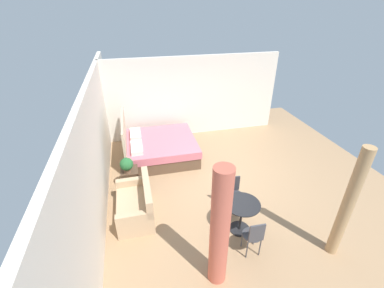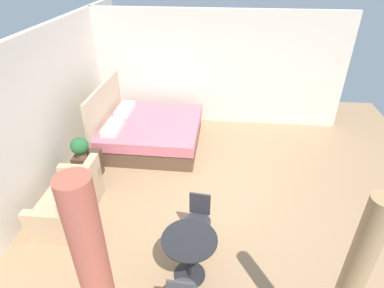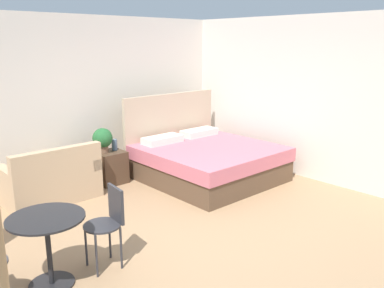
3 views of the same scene
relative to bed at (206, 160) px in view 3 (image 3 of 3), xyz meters
The scene contains 10 objects.
ground_plane 2.16m from the bed, 137.30° to the right, with size 8.89×8.97×0.02m, color #9E7A56.
wall_back 2.43m from the bed, 135.57° to the left, with size 8.89×0.12×2.73m, color silver.
wall_right 2.25m from the bed, 46.49° to the right, with size 0.12×5.97×2.73m, color silver.
bed is the anchor object (origin of this frame).
couch 2.53m from the bed, 161.68° to the left, with size 1.31×0.76×0.85m.
nightstand 1.62m from the bed, 146.28° to the left, with size 0.45×0.43×0.54m.
potted_plant 1.77m from the bed, 147.08° to the left, with size 0.32×0.32×0.40m.
vase 1.57m from the bed, 142.51° to the left, with size 0.09×0.09×0.18m.
balcony_table 3.59m from the bed, 159.03° to the right, with size 0.72×0.72×0.71m.
cafe_chair_near_window 3.05m from the bed, 153.64° to the right, with size 0.42×0.42×0.85m.
Camera 3 is at (-3.14, -3.35, 2.30)m, focal length 38.13 mm.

